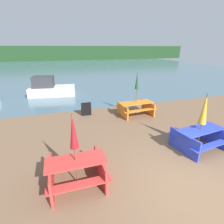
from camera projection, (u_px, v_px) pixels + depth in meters
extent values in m
plane|color=brown|center=(190.00, 189.00, 4.79)|extent=(60.00, 60.00, 0.00)
cube|color=slate|center=(71.00, 67.00, 33.54)|extent=(60.00, 50.00, 0.00)
cube|color=#1E3D1E|center=(63.00, 53.00, 50.65)|extent=(80.00, 1.60, 4.00)
cube|color=red|center=(76.00, 161.00, 4.72)|extent=(1.63, 0.72, 0.04)
cube|color=red|center=(79.00, 185.00, 4.35)|extent=(1.63, 0.30, 0.04)
cube|color=red|center=(75.00, 159.00, 5.33)|extent=(1.63, 0.30, 0.04)
cube|color=red|center=(51.00, 178.00, 4.67)|extent=(0.08, 1.38, 0.74)
cube|color=red|center=(100.00, 168.00, 5.05)|extent=(0.08, 1.38, 0.74)
cube|color=blue|center=(200.00, 129.00, 6.47)|extent=(1.89, 0.91, 0.04)
cube|color=blue|center=(212.00, 145.00, 6.13)|extent=(1.84, 0.49, 0.04)
cube|color=blue|center=(187.00, 132.00, 7.07)|extent=(1.84, 0.49, 0.04)
cube|color=blue|center=(184.00, 143.00, 6.31)|extent=(0.23, 1.38, 0.75)
cube|color=blue|center=(212.00, 135.00, 6.92)|extent=(0.23, 1.38, 0.75)
cube|color=orange|center=(136.00, 103.00, 9.77)|extent=(1.92, 0.77, 0.04)
cube|color=orange|center=(141.00, 110.00, 9.38)|extent=(1.90, 0.35, 0.04)
cube|color=orange|center=(131.00, 104.00, 10.35)|extent=(1.90, 0.35, 0.04)
cube|color=orange|center=(123.00, 111.00, 9.64)|extent=(0.12, 1.38, 0.70)
cube|color=orange|center=(148.00, 107.00, 10.16)|extent=(0.12, 1.38, 0.70)
cylinder|color=brown|center=(136.00, 94.00, 9.60)|extent=(0.04, 0.04, 2.43)
cone|color=#195128|center=(137.00, 80.00, 9.34)|extent=(0.21, 0.21, 0.91)
cylinder|color=brown|center=(202.00, 122.00, 6.37)|extent=(0.04, 0.04, 2.16)
cone|color=gold|center=(205.00, 109.00, 6.19)|extent=(0.28, 0.28, 1.14)
cylinder|color=brown|center=(75.00, 151.00, 4.61)|extent=(0.04, 0.04, 2.13)
cone|color=#A81923|center=(73.00, 131.00, 4.41)|extent=(0.23, 0.23, 0.96)
cube|color=silver|center=(53.00, 91.00, 14.07)|extent=(3.69, 2.19, 0.68)
cube|color=#333338|center=(43.00, 82.00, 13.70)|extent=(1.69, 1.41, 0.85)
cube|color=black|center=(86.00, 109.00, 9.81)|extent=(0.55, 0.08, 0.75)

